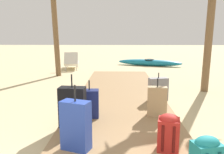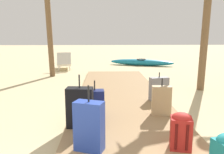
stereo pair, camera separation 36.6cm
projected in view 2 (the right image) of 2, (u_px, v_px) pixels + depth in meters
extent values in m
plane|color=#CCB789|center=(125.00, 115.00, 4.75)|extent=(60.00, 60.00, 0.00)
cube|color=#9E7A51|center=(122.00, 101.00, 5.58)|extent=(2.12, 8.53, 0.08)
cube|color=black|center=(80.00, 108.00, 3.89)|extent=(0.45, 0.27, 0.67)
cylinder|color=black|center=(79.00, 81.00, 3.81)|extent=(0.02, 0.02, 0.22)
cube|color=slate|center=(159.00, 89.00, 5.51)|extent=(0.47, 0.28, 0.54)
cylinder|color=black|center=(159.00, 75.00, 5.45)|extent=(0.02, 0.02, 0.12)
cube|color=#2847B7|center=(89.00, 126.00, 3.10)|extent=(0.43, 0.32, 0.67)
cylinder|color=black|center=(89.00, 94.00, 3.02)|extent=(0.02, 0.02, 0.22)
cube|color=tan|center=(161.00, 101.00, 4.48)|extent=(0.38, 0.21, 0.57)
cylinder|color=black|center=(162.00, 82.00, 4.41)|extent=(0.02, 0.02, 0.15)
cube|color=red|center=(181.00, 133.00, 3.17)|extent=(0.33, 0.31, 0.44)
ellipsoid|color=red|center=(182.00, 118.00, 3.13)|extent=(0.31, 0.29, 0.14)
cylinder|color=#5B110F|center=(176.00, 137.00, 3.06)|extent=(0.04, 0.04, 0.35)
cylinder|color=#5B110F|center=(187.00, 137.00, 3.04)|extent=(0.04, 0.04, 0.35)
cube|color=navy|center=(95.00, 104.00, 4.35)|extent=(0.36, 0.25, 0.52)
cylinder|color=black|center=(95.00, 85.00, 4.28)|extent=(0.02, 0.02, 0.18)
cylinder|color=brown|center=(206.00, 27.00, 6.51)|extent=(0.20, 0.35, 3.59)
cylinder|color=brown|center=(49.00, 22.00, 8.52)|extent=(0.20, 0.63, 4.08)
cube|color=white|center=(64.00, 63.00, 10.90)|extent=(0.79, 1.47, 0.08)
cube|color=white|center=(64.00, 59.00, 10.28)|extent=(0.66, 0.54, 0.53)
cylinder|color=silver|center=(60.00, 65.00, 11.43)|extent=(0.04, 0.04, 0.22)
cylinder|color=silver|center=(70.00, 65.00, 11.52)|extent=(0.04, 0.04, 0.22)
cylinder|color=silver|center=(59.00, 69.00, 10.35)|extent=(0.04, 0.04, 0.22)
cylinder|color=silver|center=(70.00, 68.00, 10.43)|extent=(0.04, 0.04, 0.22)
ellipsoid|color=teal|center=(141.00, 62.00, 12.17)|extent=(3.31, 1.58, 0.33)
torus|color=black|center=(141.00, 59.00, 12.15)|extent=(0.62, 0.62, 0.05)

